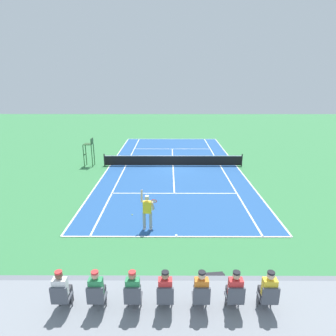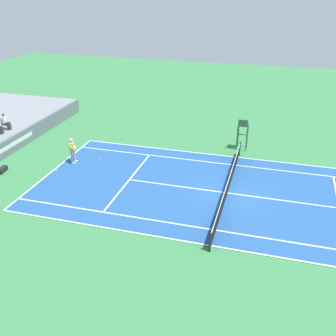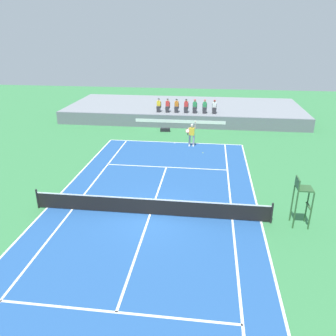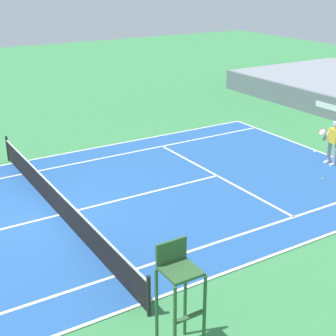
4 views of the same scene
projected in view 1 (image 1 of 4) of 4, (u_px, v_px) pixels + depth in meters
ground_plane at (173, 166)px, 25.10m from camera, size 80.00×80.00×0.00m
court at (173, 166)px, 25.10m from camera, size 11.08×23.88×0.03m
net at (173, 160)px, 24.95m from camera, size 11.98×0.10×1.07m
barrier_wall at (180, 294)px, 9.19m from camera, size 24.45×0.25×1.22m
spectator_seated_0 at (268, 291)px, 7.59m from camera, size 0.44×0.60×1.26m
spectator_seated_1 at (234, 291)px, 7.59m from camera, size 0.44×0.60×1.26m
spectator_seated_2 at (201, 291)px, 7.60m from camera, size 0.44×0.60×1.26m
spectator_seated_3 at (165, 291)px, 7.60m from camera, size 0.44×0.60×1.26m
spectator_seated_4 at (133, 291)px, 7.60m from camera, size 0.44×0.60×1.26m
spectator_seated_5 at (97, 291)px, 7.61m from camera, size 0.44×0.60×1.26m
spectator_seated_6 at (62, 291)px, 7.61m from camera, size 0.44×0.60×1.26m
tennis_player at (147, 211)px, 14.15m from camera, size 0.78×0.62×2.08m
tennis_ball at (132, 215)px, 15.91m from camera, size 0.07×0.07×0.07m
umpire_chair at (89, 148)px, 24.67m from camera, size 0.77×0.77×2.44m
equipment_bag at (212, 279)px, 10.61m from camera, size 0.93×0.41×0.32m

